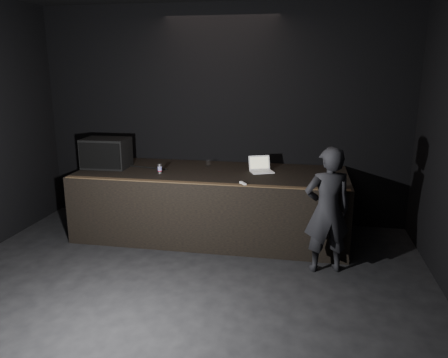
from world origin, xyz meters
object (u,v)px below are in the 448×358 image
stage_riser (212,203)px  beer_can (160,169)px  stage_monitor (106,153)px  person (327,210)px  laptop (261,168)px

stage_riser → beer_can: (-0.73, -0.26, 0.57)m
stage_monitor → beer_can: stage_monitor is taller
stage_monitor → person: size_ratio=0.43×
stage_riser → stage_monitor: size_ratio=5.74×
stage_riser → person: size_ratio=2.50×
laptop → beer_can: size_ratio=2.87×
laptop → beer_can: 1.50m
stage_riser → person: bearing=-29.7°
laptop → beer_can: bearing=172.4°
laptop → beer_can: (-1.45, -0.40, 0.01)m
stage_monitor → stage_riser: bearing=-0.9°
stage_riser → laptop: size_ratio=9.68×
stage_riser → beer_can: beer_can is taller
beer_can → person: (2.39, -0.69, -0.27)m
stage_monitor → laptop: (2.39, 0.17, -0.17)m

